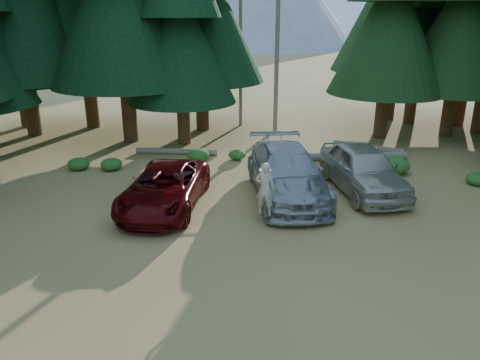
{
  "coord_description": "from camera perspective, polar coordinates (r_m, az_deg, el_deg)",
  "views": [
    {
      "loc": [
        -1.48,
        -12.18,
        6.67
      ],
      "look_at": [
        -1.35,
        2.69,
        1.25
      ],
      "focal_mm": 35.0,
      "sensor_mm": 36.0,
      "label": 1
    }
  ],
  "objects": [
    {
      "name": "ground",
      "position": [
        13.96,
        5.7,
        -8.62
      ],
      "size": [
        160.0,
        160.0,
        0.0
      ],
      "primitive_type": "plane",
      "color": "olive",
      "rests_on": "ground"
    },
    {
      "name": "shrub_far_left",
      "position": [
        21.42,
        -15.41,
        1.88
      ],
      "size": [
        0.95,
        0.95,
        0.52
      ],
      "primitive_type": "ellipsoid",
      "color": "#1C5F1D",
      "rests_on": "ground"
    },
    {
      "name": "log_mid",
      "position": [
        24.52,
        15.32,
        3.87
      ],
      "size": [
        3.25,
        2.03,
        0.29
      ],
      "primitive_type": "cylinder",
      "rotation": [
        0.0,
        1.57,
        -0.52
      ],
      "color": "gray",
      "rests_on": "ground"
    },
    {
      "name": "shrub_edge_west",
      "position": [
        21.89,
        -19.08,
        1.88
      ],
      "size": [
        0.96,
        0.96,
        0.53
      ],
      "primitive_type": "ellipsoid",
      "color": "#1C5F1D",
      "rests_on": "ground"
    },
    {
      "name": "silver_minivan_right",
      "position": [
        18.67,
        14.75,
        1.36
      ],
      "size": [
        2.94,
        5.58,
        1.81
      ],
      "primitive_type": "imported",
      "rotation": [
        0.0,
        0.0,
        0.16
      ],
      "color": "beige",
      "rests_on": "ground"
    },
    {
      "name": "shrub_far_right",
      "position": [
        21.28,
        18.31,
        1.71
      ],
      "size": [
        1.28,
        1.28,
        0.71
      ],
      "primitive_type": "ellipsoid",
      "color": "#1C5F1D",
      "rests_on": "ground"
    },
    {
      "name": "silver_minivan_center",
      "position": [
        17.68,
        5.72,
        0.88
      ],
      "size": [
        3.06,
        6.42,
        1.81
      ],
      "primitive_type": "imported",
      "rotation": [
        0.0,
        0.0,
        0.09
      ],
      "color": "#A8ACB1",
      "rests_on": "ground"
    },
    {
      "name": "log_left",
      "position": [
        23.14,
        -7.71,
        3.46
      ],
      "size": [
        4.05,
        0.77,
        0.29
      ],
      "primitive_type": "cylinder",
      "rotation": [
        0.0,
        1.57,
        -0.12
      ],
      "color": "gray",
      "rests_on": "ground"
    },
    {
      "name": "shrub_center_right",
      "position": [
        22.13,
        -0.34,
        3.1
      ],
      "size": [
        0.83,
        0.83,
        0.46
      ],
      "primitive_type": "ellipsoid",
      "color": "#1C5F1D",
      "rests_on": "ground"
    },
    {
      "name": "snag_front",
      "position": [
        26.78,
        4.62,
        18.53
      ],
      "size": [
        0.24,
        0.24,
        12.0
      ],
      "primitive_type": "cylinder",
      "color": "gray",
      "rests_on": "ground"
    },
    {
      "name": "log_right",
      "position": [
        22.6,
        12.92,
        2.83
      ],
      "size": [
        5.72,
        0.67,
        0.37
      ],
      "primitive_type": "cylinder",
      "rotation": [
        0.0,
        1.57,
        0.05
      ],
      "color": "gray",
      "rests_on": "ground"
    },
    {
      "name": "frisbee_player",
      "position": [
        14.81,
        3.07,
        -1.05
      ],
      "size": [
        0.72,
        0.57,
        1.75
      ],
      "rotation": [
        0.0,
        0.0,
        2.88
      ],
      "color": "beige",
      "rests_on": "ground"
    },
    {
      "name": "red_pickup",
      "position": [
        16.79,
        -9.2,
        -0.93
      ],
      "size": [
        3.14,
        5.59,
        1.48
      ],
      "primitive_type": "imported",
      "rotation": [
        0.0,
        0.0,
        -0.13
      ],
      "color": "#520707",
      "rests_on": "ground"
    },
    {
      "name": "shrub_left",
      "position": [
        20.46,
        -6.01,
        1.6
      ],
      "size": [
        0.88,
        0.88,
        0.48
      ],
      "primitive_type": "ellipsoid",
      "color": "#1C5F1D",
      "rests_on": "ground"
    },
    {
      "name": "shrub_right",
      "position": [
        21.6,
        14.49,
        2.08
      ],
      "size": [
        0.91,
        0.91,
        0.5
      ],
      "primitive_type": "ellipsoid",
      "color": "#1C5F1D",
      "rests_on": "ground"
    },
    {
      "name": "shrub_center_left",
      "position": [
        22.06,
        -5.1,
        3.09
      ],
      "size": [
        1.0,
        1.0,
        0.55
      ],
      "primitive_type": "ellipsoid",
      "color": "#1C5F1D",
      "rests_on": "ground"
    },
    {
      "name": "shrub_edge_east",
      "position": [
        21.19,
        26.94,
        0.13
      ],
      "size": [
        0.89,
        0.89,
        0.49
      ],
      "primitive_type": "ellipsoid",
      "color": "#1C5F1D",
      "rests_on": "ground"
    },
    {
      "name": "snag_back",
      "position": [
        28.23,
        0.07,
        16.63
      ],
      "size": [
        0.2,
        0.2,
        10.0
      ],
      "primitive_type": "cylinder",
      "color": "gray",
      "rests_on": "ground"
    },
    {
      "name": "forest_belt_north",
      "position": [
        28.02,
        2.56,
        6.23
      ],
      "size": [
        36.0,
        7.0,
        22.0
      ],
      "primitive_type": null,
      "color": "black",
      "rests_on": "ground"
    }
  ]
}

